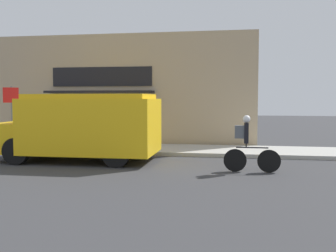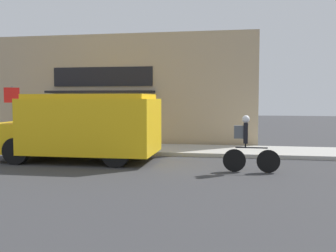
{
  "view_description": "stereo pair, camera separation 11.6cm",
  "coord_description": "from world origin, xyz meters",
  "px_view_note": "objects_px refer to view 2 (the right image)",
  "views": [
    {
      "loc": [
        6.17,
        -13.72,
        2.06
      ],
      "look_at": [
        3.83,
        -0.2,
        1.1
      ],
      "focal_mm": 42.0,
      "sensor_mm": 36.0,
      "label": 1
    },
    {
      "loc": [
        6.29,
        -13.7,
        2.06
      ],
      "look_at": [
        3.83,
        -0.2,
        1.1
      ],
      "focal_mm": 42.0,
      "sensor_mm": 36.0,
      "label": 2
    }
  ],
  "objects_px": {
    "cyclist": "(247,144)",
    "stop_sign_post": "(12,106)",
    "school_bus": "(83,126)",
    "trash_bin": "(92,134)"
  },
  "relations": [
    {
      "from": "cyclist",
      "to": "stop_sign_post",
      "type": "distance_m",
      "value": 9.75
    },
    {
      "from": "school_bus",
      "to": "stop_sign_post",
      "type": "xyz_separation_m",
      "value": [
        -3.89,
        2.17,
        0.59
      ]
    },
    {
      "from": "school_bus",
      "to": "cyclist",
      "type": "relative_size",
      "value": 3.29
    },
    {
      "from": "school_bus",
      "to": "trash_bin",
      "type": "height_order",
      "value": "school_bus"
    },
    {
      "from": "stop_sign_post",
      "to": "trash_bin",
      "type": "xyz_separation_m",
      "value": [
        3.09,
        0.61,
        -1.12
      ]
    },
    {
      "from": "cyclist",
      "to": "school_bus",
      "type": "bearing_deg",
      "value": 168.78
    },
    {
      "from": "school_bus",
      "to": "trash_bin",
      "type": "xyz_separation_m",
      "value": [
        -0.8,
        2.78,
        -0.53
      ]
    },
    {
      "from": "school_bus",
      "to": "cyclist",
      "type": "distance_m",
      "value": 5.38
    },
    {
      "from": "cyclist",
      "to": "trash_bin",
      "type": "bearing_deg",
      "value": 147.78
    },
    {
      "from": "cyclist",
      "to": "stop_sign_post",
      "type": "xyz_separation_m",
      "value": [
        -9.16,
        3.21,
        0.97
      ]
    }
  ]
}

